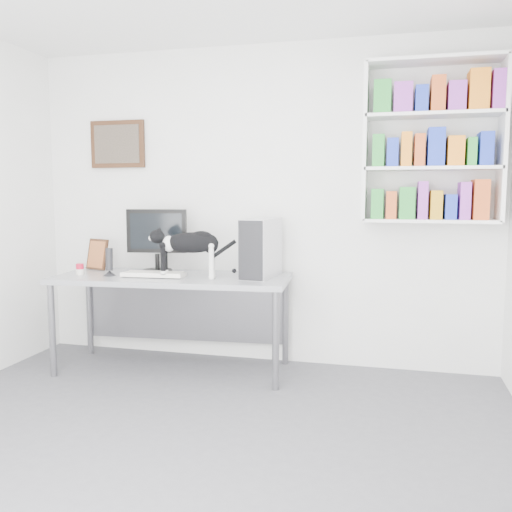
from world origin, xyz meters
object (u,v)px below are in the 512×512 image
Objects in this scene: monitor at (157,240)px; cat at (190,254)px; bookshelf at (432,142)px; speaker at (109,261)px; soup_can at (80,269)px; leaning_print at (97,254)px; keyboard at (154,274)px; pc_tower at (261,248)px; desk at (173,323)px.

monitor reaches higher than cat.
speaker is (-2.51, -0.44, -0.94)m from bookshelf.
soup_can is (-0.26, -0.02, -0.07)m from speaker.
monitor is 0.48m from cat.
leaning_print is 0.45× the size of cat.
monitor is 0.67m from soup_can.
bookshelf is 2.41m from keyboard.
keyboard is at bearing -160.47° from pc_tower.
leaning_print is (-0.78, 0.17, 0.54)m from desk.
speaker is at bearing -27.93° from leaning_print.
desk is at bearing 10.01° from soup_can.
pc_tower is at bearing 8.83° from keyboard.
bookshelf reaches higher than keyboard.
keyboard is 5.42× the size of soup_can.
keyboard is (-0.12, -0.08, 0.41)m from desk.
cat is at bearing -17.25° from speaker.
monitor is 0.88× the size of cat.
speaker reaches higher than soup_can.
keyboard is at bearing -80.81° from monitor.
monitor is at bearing 103.48° from keyboard.
speaker is at bearing -162.83° from pc_tower.
monitor reaches higher than keyboard.
soup_can is (-1.48, -0.25, -0.19)m from pc_tower.
keyboard is 0.89m from pc_tower.
leaning_print is at bearing -177.02° from bookshelf.
desk is 0.89m from soup_can.
cat is (0.31, -0.01, 0.17)m from keyboard.
speaker is at bearing 3.61° from soup_can.
keyboard is at bearing -151.08° from desk.
pc_tower is 0.76× the size of cat.
monitor is 2.31× the size of speaker.
bookshelf reaches higher than soup_can.
leaning_print is at bearing 162.99° from desk.
soup_can is (-0.76, -0.13, 0.44)m from desk.
bookshelf is 2.64× the size of pc_tower.
cat is (0.69, 0.03, 0.07)m from speaker.
cat reaches higher than leaning_print.
soup_can reaches higher than desk.
speaker reaches higher than keyboard.
cat is (0.40, -0.26, -0.08)m from monitor.
cat is (-1.82, -0.41, -0.87)m from bookshelf.
keyboard is 0.39m from speaker.
cat is at bearing 3.34° from leaning_print.
keyboard is 1.79× the size of leaning_print.
pc_tower is 1.50m from leaning_print.
leaning_print reaches higher than soup_can.
desk is (-2.01, -0.32, -1.45)m from bookshelf.
soup_can is at bearing -179.78° from keyboard.
desk is 0.96m from pc_tower.
monitor is at bearing 18.24° from leaning_print.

